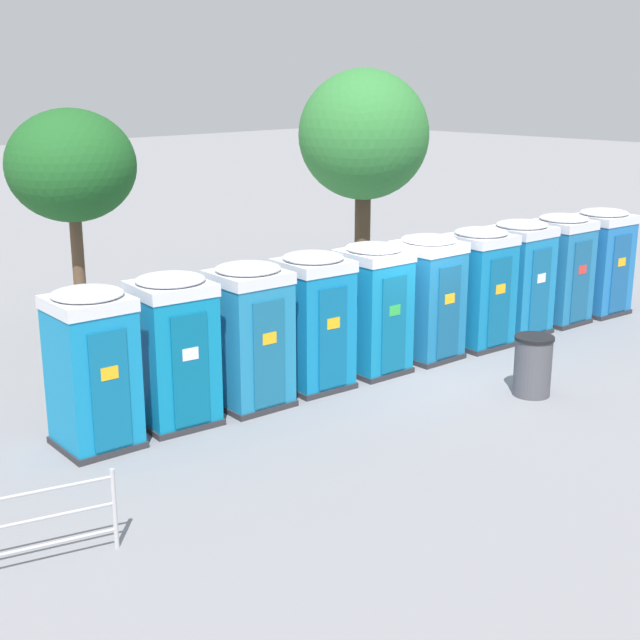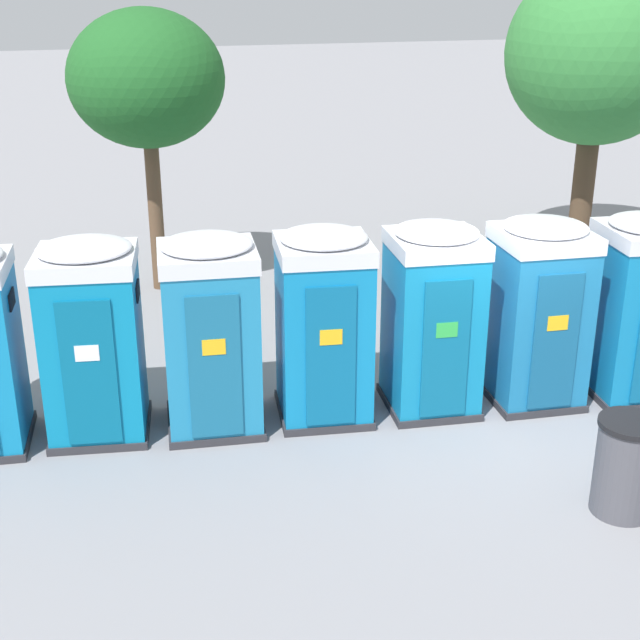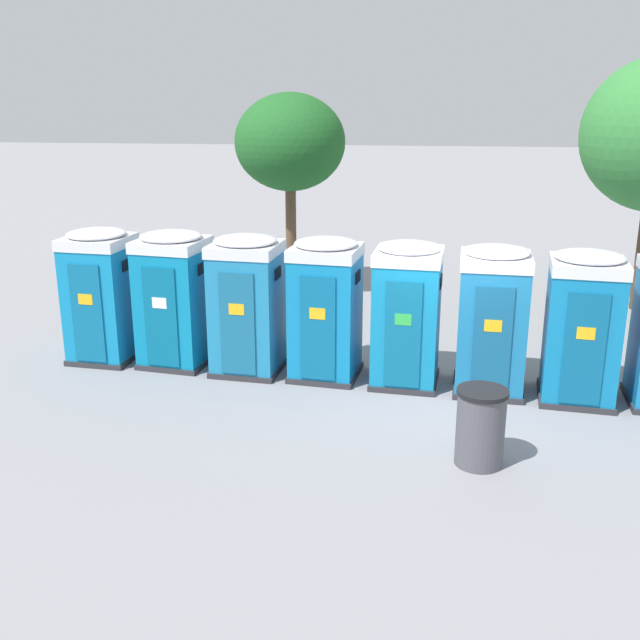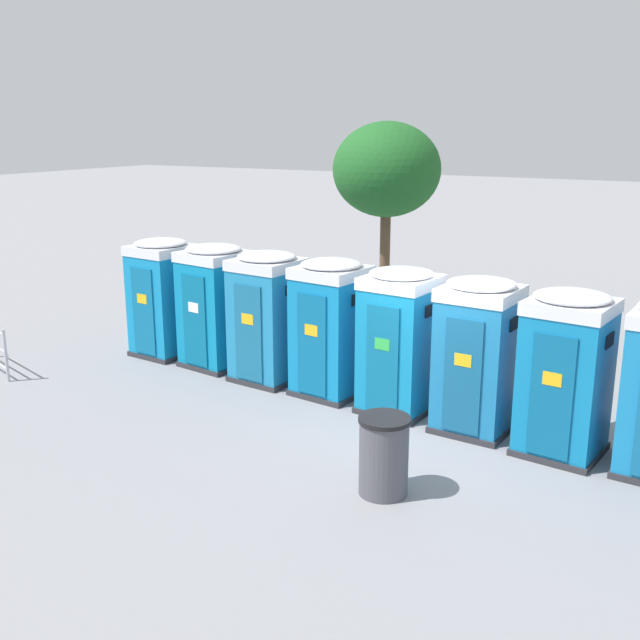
{
  "view_description": "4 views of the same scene",
  "coord_description": "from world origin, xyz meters",
  "px_view_note": "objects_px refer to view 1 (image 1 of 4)",
  "views": [
    {
      "loc": [
        -12.99,
        -10.55,
        5.63
      ],
      "look_at": [
        -1.99,
        0.68,
        1.27
      ],
      "focal_mm": 50.0,
      "sensor_mm": 36.0,
      "label": 1
    },
    {
      "loc": [
        -5.06,
        -9.46,
        5.56
      ],
      "look_at": [
        -2.16,
        0.7,
        1.36
      ],
      "focal_mm": 50.0,
      "sensor_mm": 36.0,
      "label": 2
    },
    {
      "loc": [
        -0.68,
        -11.96,
        5.0
      ],
      "look_at": [
        -2.2,
        0.7,
        1.07
      ],
      "focal_mm": 42.0,
      "sensor_mm": 36.0,
      "label": 3
    },
    {
      "loc": [
        4.2,
        -10.87,
        4.89
      ],
      "look_at": [
        -2.32,
        0.72,
        1.39
      ],
      "focal_mm": 42.0,
      "sensor_mm": 36.0,
      "label": 4
    }
  ],
  "objects_px": {
    "portapotty_7": "(519,277)",
    "portapotty_9": "(600,261)",
    "portapotty_0": "(92,368)",
    "portapotty_3": "(314,320)",
    "trash_can": "(533,366)",
    "street_tree_1": "(364,136)",
    "portapotty_4": "(373,308)",
    "portapotty_1": "(173,349)",
    "portapotty_2": "(250,335)",
    "portapotty_5": "(428,297)",
    "event_barrier": "(29,524)",
    "street_tree_0": "(71,167)",
    "portapotty_8": "(561,268)",
    "portapotty_6": "(479,287)"
  },
  "relations": [
    {
      "from": "portapotty_5",
      "to": "portapotty_9",
      "type": "bearing_deg",
      "value": -6.54
    },
    {
      "from": "portapotty_8",
      "to": "street_tree_1",
      "type": "distance_m",
      "value": 6.62
    },
    {
      "from": "street_tree_1",
      "to": "trash_can",
      "type": "xyz_separation_m",
      "value": [
        -4.44,
        -8.34,
        -3.46
      ]
    },
    {
      "from": "portapotty_3",
      "to": "portapotty_8",
      "type": "distance_m",
      "value": 7.24
    },
    {
      "from": "portapotty_3",
      "to": "portapotty_4",
      "type": "distance_m",
      "value": 1.45
    },
    {
      "from": "portapotty_1",
      "to": "portapotty_6",
      "type": "height_order",
      "value": "same"
    },
    {
      "from": "portapotty_4",
      "to": "street_tree_1",
      "type": "height_order",
      "value": "street_tree_1"
    },
    {
      "from": "portapotty_2",
      "to": "portapotty_3",
      "type": "bearing_deg",
      "value": -3.66
    },
    {
      "from": "portapotty_4",
      "to": "portapotty_6",
      "type": "bearing_deg",
      "value": -7.93
    },
    {
      "from": "portapotty_8",
      "to": "portapotty_2",
      "type": "bearing_deg",
      "value": 174.24
    },
    {
      "from": "portapotty_3",
      "to": "trash_can",
      "type": "xyz_separation_m",
      "value": [
        2.5,
        -3.1,
        -0.73
      ]
    },
    {
      "from": "portapotty_6",
      "to": "street_tree_1",
      "type": "bearing_deg",
      "value": 65.65
    },
    {
      "from": "portapotty_9",
      "to": "portapotty_0",
      "type": "bearing_deg",
      "value": 173.84
    },
    {
      "from": "portapotty_3",
      "to": "event_barrier",
      "type": "distance_m",
      "value": 7.15
    },
    {
      "from": "portapotty_1",
      "to": "portapotty_9",
      "type": "xyz_separation_m",
      "value": [
        11.51,
        -1.32,
        -0.0
      ]
    },
    {
      "from": "portapotty_7",
      "to": "portapotty_9",
      "type": "relative_size",
      "value": 1.0
    },
    {
      "from": "portapotty_3",
      "to": "trash_can",
      "type": "relative_size",
      "value": 2.3
    },
    {
      "from": "street_tree_1",
      "to": "trash_can",
      "type": "bearing_deg",
      "value": -118.02
    },
    {
      "from": "portapotty_3",
      "to": "portapotty_4",
      "type": "bearing_deg",
      "value": -6.77
    },
    {
      "from": "portapotty_7",
      "to": "portapotty_5",
      "type": "bearing_deg",
      "value": 174.74
    },
    {
      "from": "portapotty_4",
      "to": "portapotty_5",
      "type": "bearing_deg",
      "value": -6.76
    },
    {
      "from": "portapotty_4",
      "to": "trash_can",
      "type": "bearing_deg",
      "value": -70.05
    },
    {
      "from": "portapotty_9",
      "to": "trash_can",
      "type": "relative_size",
      "value": 2.3
    },
    {
      "from": "portapotty_5",
      "to": "portapotty_9",
      "type": "relative_size",
      "value": 1.0
    },
    {
      "from": "portapotty_2",
      "to": "portapotty_5",
      "type": "relative_size",
      "value": 1.0
    },
    {
      "from": "portapotty_0",
      "to": "portapotty_3",
      "type": "relative_size",
      "value": 1.0
    },
    {
      "from": "portapotty_4",
      "to": "portapotty_8",
      "type": "relative_size",
      "value": 1.0
    },
    {
      "from": "portapotty_4",
      "to": "portapotty_2",
      "type": "bearing_deg",
      "value": 174.78
    },
    {
      "from": "portapotty_4",
      "to": "street_tree_1",
      "type": "relative_size",
      "value": 0.44
    },
    {
      "from": "portapotty_1",
      "to": "portapotty_2",
      "type": "relative_size",
      "value": 1.0
    },
    {
      "from": "portapotty_3",
      "to": "portapotty_9",
      "type": "relative_size",
      "value": 1.0
    },
    {
      "from": "portapotty_5",
      "to": "event_barrier",
      "type": "distance_m",
      "value": 9.85
    },
    {
      "from": "portapotty_3",
      "to": "street_tree_1",
      "type": "relative_size",
      "value": 0.44
    },
    {
      "from": "portapotty_3",
      "to": "portapotty_0",
      "type": "bearing_deg",
      "value": 174.75
    },
    {
      "from": "portapotty_2",
      "to": "portapotty_5",
      "type": "xyz_separation_m",
      "value": [
        4.32,
        -0.43,
        0.0
      ]
    },
    {
      "from": "trash_can",
      "to": "street_tree_0",
      "type": "bearing_deg",
      "value": 114.61
    },
    {
      "from": "portapotty_1",
      "to": "portapotty_2",
      "type": "bearing_deg",
      "value": -8.97
    },
    {
      "from": "portapotty_9",
      "to": "portapotty_2",
      "type": "bearing_deg",
      "value": 173.81
    },
    {
      "from": "trash_can",
      "to": "portapotty_4",
      "type": "bearing_deg",
      "value": 109.95
    },
    {
      "from": "portapotty_8",
      "to": "trash_can",
      "type": "distance_m",
      "value": 5.29
    },
    {
      "from": "trash_can",
      "to": "portapotty_3",
      "type": "bearing_deg",
      "value": 128.92
    },
    {
      "from": "street_tree_0",
      "to": "portapotty_9",
      "type": "bearing_deg",
      "value": -33.34
    },
    {
      "from": "portapotty_0",
      "to": "portapotty_3",
      "type": "xyz_separation_m",
      "value": [
        4.33,
        -0.4,
        -0.0
      ]
    },
    {
      "from": "trash_can",
      "to": "portapotty_0",
      "type": "bearing_deg",
      "value": 152.89
    },
    {
      "from": "portapotty_1",
      "to": "event_barrier",
      "type": "distance_m",
      "value": 4.7
    },
    {
      "from": "portapotty_9",
      "to": "trash_can",
      "type": "bearing_deg",
      "value": -161.13
    },
    {
      "from": "portapotty_0",
      "to": "street_tree_1",
      "type": "distance_m",
      "value": 12.56
    },
    {
      "from": "portapotty_3",
      "to": "street_tree_1",
      "type": "distance_m",
      "value": 9.12
    },
    {
      "from": "portapotty_0",
      "to": "street_tree_1",
      "type": "relative_size",
      "value": 0.44
    },
    {
      "from": "portapotty_7",
      "to": "event_barrier",
      "type": "relative_size",
      "value": 1.29
    }
  ]
}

